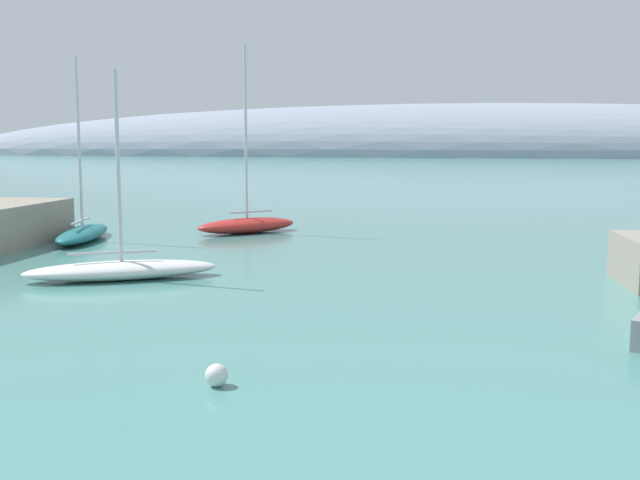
{
  "coord_description": "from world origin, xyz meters",
  "views": [
    {
      "loc": [
        1.07,
        0.39,
        5.51
      ],
      "look_at": [
        -3.61,
        28.7,
        1.72
      ],
      "focal_mm": 43.22,
      "sensor_mm": 36.0,
      "label": 1
    }
  ],
  "objects_px": {
    "sailboat_white_end_of_line": "(122,268)",
    "sailboat_teal_outer_mooring": "(83,232)",
    "sailboat_red_mid_mooring": "(247,223)",
    "mooring_buoy_white": "(217,375)"
  },
  "relations": [
    {
      "from": "sailboat_red_mid_mooring",
      "to": "sailboat_white_end_of_line",
      "type": "distance_m",
      "value": 15.47
    },
    {
      "from": "sailboat_white_end_of_line",
      "to": "mooring_buoy_white",
      "type": "distance_m",
      "value": 14.31
    },
    {
      "from": "sailboat_red_mid_mooring",
      "to": "sailboat_teal_outer_mooring",
      "type": "distance_m",
      "value": 9.29
    },
    {
      "from": "sailboat_teal_outer_mooring",
      "to": "mooring_buoy_white",
      "type": "height_order",
      "value": "sailboat_teal_outer_mooring"
    },
    {
      "from": "sailboat_white_end_of_line",
      "to": "sailboat_teal_outer_mooring",
      "type": "bearing_deg",
      "value": 97.12
    },
    {
      "from": "sailboat_red_mid_mooring",
      "to": "mooring_buoy_white",
      "type": "relative_size",
      "value": 20.87
    },
    {
      "from": "sailboat_teal_outer_mooring",
      "to": "sailboat_white_end_of_line",
      "type": "xyz_separation_m",
      "value": [
        6.86,
        -10.53,
        -0.05
      ]
    },
    {
      "from": "sailboat_white_end_of_line",
      "to": "mooring_buoy_white",
      "type": "relative_size",
      "value": 15.7
    },
    {
      "from": "sailboat_red_mid_mooring",
      "to": "sailboat_teal_outer_mooring",
      "type": "relative_size",
      "value": 1.1
    },
    {
      "from": "sailboat_red_mid_mooring",
      "to": "sailboat_teal_outer_mooring",
      "type": "height_order",
      "value": "sailboat_red_mid_mooring"
    }
  ]
}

